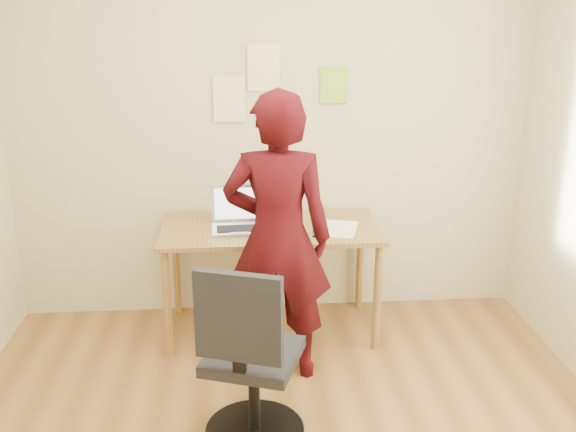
{
  "coord_description": "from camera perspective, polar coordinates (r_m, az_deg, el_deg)",
  "views": [
    {
      "loc": [
        -0.2,
        -2.51,
        2.09
      ],
      "look_at": [
        0.06,
        0.95,
        0.95
      ],
      "focal_mm": 40.0,
      "sensor_mm": 36.0,
      "label": 1
    }
  ],
  "objects": [
    {
      "name": "phone",
      "position": [
        3.99,
        2.6,
        -1.58
      ],
      "size": [
        0.07,
        0.12,
        0.01
      ],
      "rotation": [
        0.0,
        0.0,
        -0.11
      ],
      "color": "black",
      "rests_on": "desk"
    },
    {
      "name": "laptop",
      "position": [
        4.1,
        -4.36,
        -0.34
      ],
      "size": [
        0.36,
        0.33,
        0.25
      ],
      "rotation": [
        0.0,
        0.0,
        0.04
      ],
      "color": "#B4B4BB",
      "rests_on": "desk"
    },
    {
      "name": "person",
      "position": [
        3.62,
        -0.92,
        -1.99
      ],
      "size": [
        0.66,
        0.48,
        1.69
      ],
      "primitive_type": "imported",
      "rotation": [
        0.0,
        0.0,
        3.02
      ],
      "color": "#32060A",
      "rests_on": "ground"
    },
    {
      "name": "office_chair",
      "position": [
        3.2,
        -3.44,
        -13.37
      ],
      "size": [
        0.55,
        0.56,
        0.98
      ],
      "rotation": [
        0.0,
        0.0,
        -0.34
      ],
      "color": "black",
      "rests_on": "ground"
    },
    {
      "name": "paper_sheet",
      "position": [
        4.1,
        4.44,
        -1.12
      ],
      "size": [
        0.32,
        0.39,
        0.0
      ],
      "primitive_type": "cube",
      "rotation": [
        0.0,
        0.0,
        -0.28
      ],
      "color": "white",
      "rests_on": "desk"
    },
    {
      "name": "room",
      "position": [
        2.63,
        0.26,
        1.82
      ],
      "size": [
        3.58,
        3.58,
        2.78
      ],
      "color": "brown",
      "rests_on": "ground"
    },
    {
      "name": "desk",
      "position": [
        4.16,
        -1.55,
        -2.07
      ],
      "size": [
        1.4,
        0.7,
        0.74
      ],
      "color": "olive",
      "rests_on": "ground"
    },
    {
      "name": "wall_note_left",
      "position": [
        4.29,
        -5.24,
        10.3
      ],
      "size": [
        0.21,
        0.0,
        0.3
      ],
      "primitive_type": "cube",
      "color": "#FFDE98",
      "rests_on": "room"
    },
    {
      "name": "wall_note_right",
      "position": [
        4.33,
        4.09,
        11.54
      ],
      "size": [
        0.18,
        0.0,
        0.24
      ],
      "primitive_type": "cube",
      "color": "#8ACC2D",
      "rests_on": "room"
    },
    {
      "name": "wall_note_mid",
      "position": [
        4.27,
        -2.19,
        13.05
      ],
      "size": [
        0.21,
        0.0,
        0.3
      ],
      "primitive_type": "cube",
      "color": "#FFDE98",
      "rests_on": "room"
    }
  ]
}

